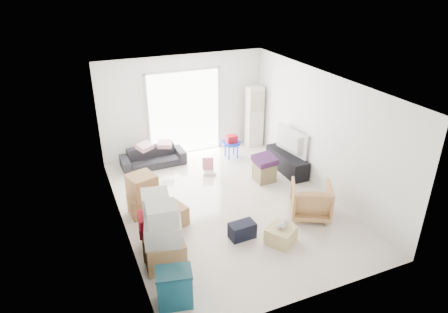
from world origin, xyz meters
name	(u,v)px	position (x,y,z in m)	size (l,w,h in m)	color
room_shell	(229,148)	(0.00, 0.00, 1.35)	(4.98, 6.48, 3.18)	beige
sliding_door	(184,110)	(0.00, 2.98, 1.24)	(2.10, 0.04, 2.33)	white
ac_tower	(254,117)	(1.95, 2.65, 0.88)	(0.45, 0.30, 1.75)	silver
tv_console	(287,162)	(2.00, 0.89, 0.24)	(0.43, 1.42, 0.47)	black
television	(288,151)	(2.00, 0.89, 0.55)	(1.11, 0.64, 0.15)	black
sofa	(153,154)	(-1.05, 2.50, 0.32)	(1.65, 0.48, 0.64)	#232328
pillow_left	(144,142)	(-1.24, 2.50, 0.70)	(0.38, 0.30, 0.12)	#EFAEBB
pillow_right	(164,139)	(-0.73, 2.47, 0.70)	(0.32, 0.26, 0.11)	#EFAEBB
armchair	(311,199)	(1.38, -1.07, 0.40)	(0.79, 0.74, 0.81)	#B37C4F
storage_bins	(175,287)	(-1.90, -2.29, 0.32)	(0.61, 0.49, 0.63)	navy
box_stack_a	(164,239)	(-1.80, -1.38, 0.55)	(0.72, 0.64, 1.22)	#A4794A
box_stack_b	(158,226)	(-1.80, -0.95, 0.53)	(0.72, 0.68, 1.22)	#A4794A
box_stack_c	(143,195)	(-1.77, 0.38, 0.43)	(0.64, 0.63, 0.89)	#A4794A
loose_box	(174,216)	(-1.32, -0.25, 0.20)	(0.47, 0.47, 0.39)	#A4794A
duffel_bag	(242,230)	(-0.24, -1.19, 0.16)	(0.49, 0.29, 0.31)	black
ottoman	(264,172)	(1.22, 0.65, 0.22)	(0.45, 0.45, 0.45)	olive
blanket	(265,161)	(1.22, 0.65, 0.52)	(0.49, 0.49, 0.14)	#431E4D
kids_table	(231,142)	(1.02, 2.16, 0.46)	(0.51, 0.51, 0.64)	#0F31C7
toy_walker	(209,169)	(0.13, 1.53, 0.11)	(0.37, 0.34, 0.40)	silver
wood_crate	(281,235)	(0.36, -1.61, 0.16)	(0.48, 0.48, 0.32)	#DABE7D
plush_bunny	(283,225)	(0.39, -1.61, 0.38)	(0.28, 0.16, 0.14)	#B2ADA8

